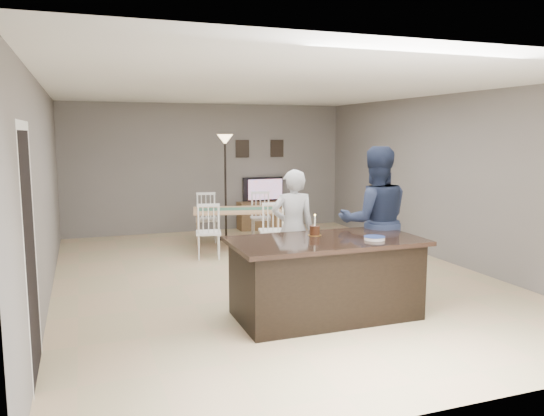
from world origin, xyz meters
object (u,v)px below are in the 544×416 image
object	(u,v)px
tv_console	(265,215)
man	(375,222)
television	(264,189)
woman	(293,229)
kitchen_island	(325,277)
floor_lamp	(225,158)
plate_stack	(374,238)
dining_table	(237,216)
birthday_cake	(315,230)

from	to	relation	value
tv_console	man	size ratio (longest dim) A/B	0.63
tv_console	television	size ratio (longest dim) A/B	1.31
man	woman	bearing A→B (deg)	-22.49
kitchen_island	television	distance (m)	5.78
man	floor_lamp	size ratio (longest dim) A/B	0.93
woman	man	distance (m)	1.10
kitchen_island	plate_stack	bearing A→B (deg)	-24.77
kitchen_island	dining_table	bearing A→B (deg)	89.26
television	man	distance (m)	5.10
tv_console	dining_table	world-z (taller)	dining_table
dining_table	birthday_cake	bearing A→B (deg)	-79.85
birthday_cake	plate_stack	bearing A→B (deg)	-42.25
woman	man	size ratio (longest dim) A/B	0.84
birthday_cake	dining_table	xyz separation A→B (m)	(0.08, 3.56, -0.36)
kitchen_island	birthday_cake	size ratio (longest dim) A/B	8.68
kitchen_island	dining_table	world-z (taller)	dining_table
plate_stack	floor_lamp	distance (m)	4.99
plate_stack	dining_table	xyz separation A→B (m)	(-0.44, 4.03, -0.32)
woman	tv_console	bearing A→B (deg)	-92.78
kitchen_island	floor_lamp	bearing A→B (deg)	89.02
tv_console	birthday_cake	size ratio (longest dim) A/B	4.84
birthday_cake	floor_lamp	xyz separation A→B (m)	(0.11, 4.45, 0.64)
tv_console	television	distance (m)	0.57
kitchen_island	plate_stack	world-z (taller)	plate_stack
woman	plate_stack	distance (m)	1.52
floor_lamp	plate_stack	bearing A→B (deg)	-85.27
tv_console	birthday_cake	world-z (taller)	birthday_cake
kitchen_island	birthday_cake	bearing A→B (deg)	96.79
man	dining_table	bearing A→B (deg)	-58.23
man	kitchen_island	bearing A→B (deg)	46.37
birthday_cake	floor_lamp	size ratio (longest dim) A/B	0.12
kitchen_island	woman	size ratio (longest dim) A/B	1.34
kitchen_island	floor_lamp	size ratio (longest dim) A/B	1.04
kitchen_island	man	xyz separation A→B (m)	(0.95, 0.55, 0.50)
dining_table	floor_lamp	world-z (taller)	floor_lamp
television	birthday_cake	xyz separation A→B (m)	(-1.23, -5.40, 0.10)
television	man	world-z (taller)	man
kitchen_island	television	world-z (taller)	television
man	floor_lamp	distance (m)	4.29
television	dining_table	xyz separation A→B (m)	(-1.15, -1.83, -0.26)
plate_stack	floor_lamp	bearing A→B (deg)	94.73
television	tv_console	bearing A→B (deg)	90.00
tv_console	floor_lamp	size ratio (longest dim) A/B	0.58
television	woman	world-z (taller)	woman
woman	floor_lamp	size ratio (longest dim) A/B	0.78
woman	birthday_cake	xyz separation A→B (m)	(-0.13, -0.99, 0.16)
plate_stack	television	bearing A→B (deg)	83.08
tv_console	floor_lamp	bearing A→B (deg)	-142.08
television	plate_stack	size ratio (longest dim) A/B	3.83
television	dining_table	world-z (taller)	television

